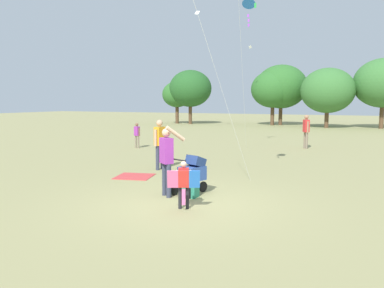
{
  "coord_description": "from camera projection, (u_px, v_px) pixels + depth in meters",
  "views": [
    {
      "loc": [
        3.87,
        -8.01,
        2.42
      ],
      "look_at": [
        -0.22,
        0.96,
        1.3
      ],
      "focal_mm": 35.78,
      "sensor_mm": 36.0,
      "label": 1
    }
  ],
  "objects": [
    {
      "name": "person_sitting_far",
      "position": [
        160.0,
        140.0,
        13.4
      ],
      "size": [
        0.28,
        0.56,
        1.75
      ],
      "color": "#33384C",
      "rests_on": "ground"
    },
    {
      "name": "cooler_box",
      "position": [
        189.0,
        190.0,
        9.64
      ],
      "size": [
        0.45,
        0.33,
        0.35
      ],
      "color": "#288466",
      "rests_on": "ground"
    },
    {
      "name": "kite_orange_delta",
      "position": [
        249.0,
        6.0,
        18.61
      ],
      "size": [
        0.96,
        3.93,
        7.34
      ],
      "color": "blue",
      "rests_on": "ground"
    },
    {
      "name": "person_adult_flyer",
      "position": [
        167.0,
        156.0,
        9.6
      ],
      "size": [
        0.7,
        0.47,
        1.81
      ],
      "color": "#33384C",
      "rests_on": "ground"
    },
    {
      "name": "child_with_butterfly_kite",
      "position": [
        184.0,
        181.0,
        8.51
      ],
      "size": [
        0.71,
        0.5,
        1.08
      ],
      "color": "#232328",
      "rests_on": "ground"
    },
    {
      "name": "person_couple_left",
      "position": [
        306.0,
        129.0,
        19.27
      ],
      "size": [
        0.37,
        0.5,
        1.71
      ],
      "color": "#7F705B",
      "rests_on": "ground"
    },
    {
      "name": "picnic_blanket",
      "position": [
        134.0,
        176.0,
        12.23
      ],
      "size": [
        1.35,
        1.31,
        0.02
      ],
      "primitive_type": "cube",
      "rotation": [
        0.0,
        0.0,
        0.24
      ],
      "color": "#CC3D3D",
      "rests_on": "ground"
    },
    {
      "name": "person_red_shirt",
      "position": [
        137.0,
        133.0,
        19.6
      ],
      "size": [
        0.4,
        0.24,
        1.28
      ],
      "color": "#7F705B",
      "rests_on": "ground"
    },
    {
      "name": "stroller",
      "position": [
        193.0,
        171.0,
        9.84
      ],
      "size": [
        0.77,
        1.12,
        1.03
      ],
      "color": "black",
      "rests_on": "ground"
    },
    {
      "name": "treeline_distant",
      "position": [
        306.0,
        88.0,
        35.59
      ],
      "size": [
        34.67,
        6.59,
        6.02
      ],
      "color": "brown",
      "rests_on": "ground"
    },
    {
      "name": "ground_plane",
      "position": [
        184.0,
        203.0,
        9.11
      ],
      "size": [
        120.0,
        120.0,
        0.0
      ],
      "primitive_type": "plane",
      "color": "#938E5B"
    }
  ]
}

